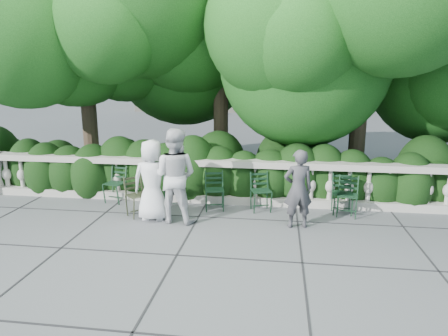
# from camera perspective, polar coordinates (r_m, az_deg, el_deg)

# --- Properties ---
(ground) EXTENTS (90.00, 90.00, 0.00)m
(ground) POSITION_cam_1_polar(r_m,az_deg,el_deg) (7.45, -1.06, -9.29)
(ground) COLOR #505257
(ground) RESTS_ON ground
(balustrade) EXTENTS (12.00, 0.44, 1.00)m
(balustrade) POSITION_cam_1_polar(r_m,az_deg,el_deg) (8.98, 0.70, -2.02)
(balustrade) COLOR #9E998E
(balustrade) RESTS_ON ground
(shrub_hedge) EXTENTS (15.00, 2.60, 1.70)m
(shrub_hedge) POSITION_cam_1_polar(r_m,az_deg,el_deg) (10.26, 1.52, -2.88)
(shrub_hedge) COLOR black
(shrub_hedge) RESTS_ON ground
(tree_canopy) EXTENTS (15.04, 6.52, 6.78)m
(tree_canopy) POSITION_cam_1_polar(r_m,az_deg,el_deg) (10.05, 5.93, 19.54)
(tree_canopy) COLOR #3F3023
(tree_canopy) RESTS_ON ground
(chair_a) EXTENTS (0.53, 0.56, 0.84)m
(chair_a) POSITION_cam_1_polar(r_m,az_deg,el_deg) (9.37, -15.68, -4.98)
(chair_a) COLOR black
(chair_a) RESTS_ON ground
(chair_b) EXTENTS (0.53, 0.56, 0.84)m
(chair_b) POSITION_cam_1_polar(r_m,az_deg,el_deg) (8.52, -1.31, -6.31)
(chair_b) COLOR black
(chair_b) RESTS_ON ground
(chair_c) EXTENTS (0.56, 0.59, 0.84)m
(chair_c) POSITION_cam_1_polar(r_m,az_deg,el_deg) (8.50, 5.49, -6.42)
(chair_c) COLOR black
(chair_c) RESTS_ON ground
(chair_d) EXTENTS (0.61, 0.63, 0.84)m
(chair_d) POSITION_cam_1_polar(r_m,az_deg,el_deg) (8.68, -6.85, -6.04)
(chair_d) COLOR black
(chair_d) RESTS_ON ground
(chair_e) EXTENTS (0.44, 0.48, 0.84)m
(chair_e) POSITION_cam_1_polar(r_m,az_deg,el_deg) (8.65, 16.51, -6.57)
(chair_e) COLOR black
(chair_e) RESTS_ON ground
(chair_f) EXTENTS (0.52, 0.56, 0.84)m
(chair_f) POSITION_cam_1_polar(r_m,az_deg,el_deg) (8.52, 17.00, -6.91)
(chair_f) COLOR black
(chair_f) RESTS_ON ground
(chair_weathered) EXTENTS (0.65, 0.65, 0.84)m
(chair_weathered) POSITION_cam_1_polar(r_m,az_deg,el_deg) (8.37, -11.64, -6.96)
(chair_weathered) COLOR black
(chair_weathered) RESTS_ON ground
(person_businessman) EXTENTS (0.80, 0.53, 1.62)m
(person_businessman) POSITION_cam_1_polar(r_m,az_deg,el_deg) (8.00, -10.20, -1.74)
(person_businessman) COLOR white
(person_businessman) RESTS_ON ground
(person_woman_grey) EXTENTS (0.62, 0.48, 1.51)m
(person_woman_grey) POSITION_cam_1_polar(r_m,az_deg,el_deg) (7.62, 10.54, -2.96)
(person_woman_grey) COLOR #3C3B40
(person_woman_grey) RESTS_ON ground
(person_casual_man) EXTENTS (1.00, 0.83, 1.86)m
(person_casual_man) POSITION_cam_1_polar(r_m,az_deg,el_deg) (7.83, -7.06, -1.08)
(person_casual_man) COLOR silver
(person_casual_man) RESTS_ON ground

